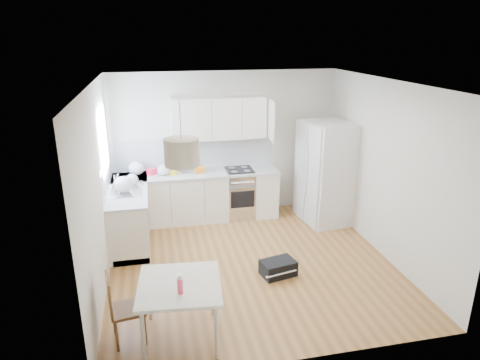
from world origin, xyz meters
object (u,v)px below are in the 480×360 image
(refrigerator, at_px, (327,173))
(gym_bag, at_px, (278,268))
(dining_table, at_px, (180,290))
(dining_chair, at_px, (128,308))

(refrigerator, xyz_separation_m, gym_bag, (-1.41, -1.68, -0.82))
(dining_table, height_order, gym_bag, dining_table)
(refrigerator, height_order, dining_table, refrigerator)
(dining_table, xyz_separation_m, gym_bag, (1.48, 1.07, -0.53))
(refrigerator, relative_size, dining_chair, 2.18)
(dining_chair, xyz_separation_m, gym_bag, (2.06, 0.98, -0.31))
(refrigerator, relative_size, dining_table, 1.89)
(refrigerator, bearing_deg, gym_bag, -137.42)
(refrigerator, height_order, gym_bag, refrigerator)
(dining_table, distance_m, gym_bag, 1.90)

